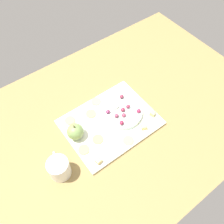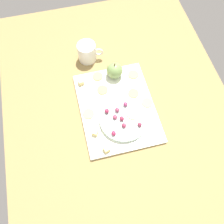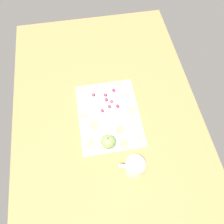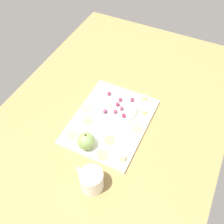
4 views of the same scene
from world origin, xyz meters
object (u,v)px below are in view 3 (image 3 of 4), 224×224
platter (109,115)px  apple_slice_0 (97,104)px  cracker_1 (132,110)px  grape_1 (112,101)px  cracker_4 (120,130)px  grape_4 (106,100)px  grape_6 (109,106)px  apple_whole (108,142)px  cheese_cube_0 (127,95)px  cracker_2 (94,125)px  grape_2 (118,106)px  cracker_3 (91,143)px  cheese_cube_1 (119,83)px  cup (134,167)px  grape_5 (105,95)px  cracker_0 (124,144)px  serving_dish (106,102)px  grape_7 (114,90)px  grape_0 (93,95)px  cheese_cube_2 (140,137)px  grape_3 (102,111)px

platter → apple_slice_0: (-5.45, -4.82, 2.94)cm
cracker_1 → apple_slice_0: (-4.94, -16.38, 2.08)cm
grape_1 → cracker_4: bearing=6.6°
platter → grape_4: bearing=-179.1°
grape_6 → cracker_1: bearing=78.0°
cracker_4 → grape_1: size_ratio=2.35×
apple_whole → grape_4: 21.84cm
cheese_cube_0 → cracker_2: (13.44, -18.83, -0.84)cm
cracker_4 → grape_2: grape_2 is taller
cracker_3 → cracker_1: bearing=121.9°
cracker_2 → grape_6: bearing=129.2°
cracker_2 → cracker_4: (4.60, 11.90, 0.00)cm
apple_whole → cheese_cube_1: 33.29cm
apple_whole → grape_1: size_ratio=3.56×
cracker_1 → cup: cup is taller
grape_5 → cracker_0: bearing=9.9°
grape_5 → apple_slice_0: grape_5 is taller
serving_dish → grape_7: bearing=137.9°
cup → grape_4: bearing=-169.4°
cracker_3 → grape_0: grape_0 is taller
grape_2 → cup: size_ratio=0.17×
cheese_cube_2 → grape_0: 30.55cm
grape_5 → grape_7: bearing=115.5°
cracker_4 → cheese_cube_1: bearing=170.6°
apple_whole → grape_7: apple_whole is taller
cracker_1 → cracker_2: (4.80, -19.58, 0.00)cm
cracker_1 → cracker_0: bearing=-23.8°
cheese_cube_1 → grape_2: bearing=-13.6°
cracker_3 → grape_0: (-23.92, 4.59, 2.63)cm
grape_3 → grape_4: (-5.59, 2.95, 0.09)cm
serving_dish → cheese_cube_2: size_ratio=8.73×
platter → apple_whole: bearing=-10.5°
serving_dish → apple_whole: (21.40, -2.28, 2.37)cm
cracker_2 → cracker_4: 12.76cm
apple_slice_0 → cup: bearing=18.6°
cup → grape_0: bearing=-162.2°
cheese_cube_2 → grape_6: bearing=-146.8°
grape_6 → cup: bearing=10.5°
cheese_cube_1 → cracker_3: (29.71, -18.59, -0.84)cm
cracker_0 → grape_4: grape_4 is taller
grape_0 → grape_2: size_ratio=1.00×
cracker_0 → grape_3: bearing=-156.7°
cracker_1 → grape_5: bearing=-128.0°
cracker_0 → cracker_2: same height
cracker_3 → grape_1: grape_1 is taller
grape_4 → apple_whole: bearing=-7.0°
cheese_cube_0 → cracker_0: (25.07, -6.50, -0.84)cm
apple_whole → grape_2: bearing=156.8°
grape_7 → cup: size_ratio=0.17×
serving_dish → apple_slice_0: size_ratio=3.68×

